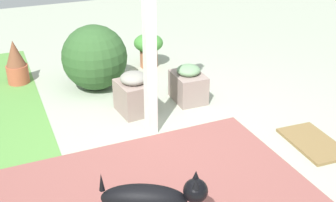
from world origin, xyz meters
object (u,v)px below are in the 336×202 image
at_px(porch_pillar, 149,19).
at_px(round_shrub, 95,57).
at_px(terracotta_pot_broad, 149,47).
at_px(stone_planter_nearest, 188,84).
at_px(stone_planter_near, 134,94).
at_px(terracotta_pot_spiky, 16,63).
at_px(doormat, 313,143).
at_px(dog, 152,199).

distance_m(porch_pillar, round_shrub, 1.48).
distance_m(porch_pillar, terracotta_pot_broad, 1.94).
height_order(stone_planter_nearest, terracotta_pot_broad, terracotta_pot_broad).
relative_size(stone_planter_near, terracotta_pot_broad, 1.02).
xyz_separation_m(stone_planter_near, terracotta_pot_spiky, (1.31, 1.07, 0.05)).
relative_size(round_shrub, doormat, 1.19).
relative_size(terracotta_pot_broad, dog, 0.65).
relative_size(stone_planter_nearest, round_shrub, 0.56).
relative_size(stone_planter_near, doormat, 0.71).
xyz_separation_m(round_shrub, terracotta_pot_spiky, (0.52, 0.86, -0.13)).
bearing_deg(dog, stone_planter_near, -15.61).
height_order(stone_planter_nearest, terracotta_pot_spiky, terracotta_pot_spiky).
bearing_deg(terracotta_pot_broad, porch_pillar, 159.58).
bearing_deg(stone_planter_near, porch_pillar, -178.79).
xyz_separation_m(porch_pillar, dog, (-1.28, 0.50, -0.85)).
distance_m(stone_planter_near, round_shrub, 0.83).
bearing_deg(doormat, terracotta_pot_broad, 16.20).
xyz_separation_m(stone_planter_near, terracotta_pot_broad, (1.17, -0.62, 0.06)).
distance_m(round_shrub, terracotta_pot_broad, 0.92).
xyz_separation_m(round_shrub, doormat, (-2.08, -1.55, -0.37)).
bearing_deg(dog, stone_planter_nearest, -32.80).
xyz_separation_m(terracotta_pot_broad, doormat, (-2.46, -0.72, -0.26)).
distance_m(round_shrub, dog, 2.55).
relative_size(stone_planter_nearest, doormat, 0.67).
height_order(terracotta_pot_broad, terracotta_pot_spiky, terracotta_pot_spiky).
xyz_separation_m(porch_pillar, round_shrub, (1.25, 0.22, -0.76)).
height_order(terracotta_pot_broad, dog, dog).
relative_size(terracotta_pot_broad, doormat, 0.70).
bearing_deg(doormat, porch_pillar, 57.85).
bearing_deg(stone_planter_near, terracotta_pot_spiky, 39.38).
relative_size(stone_planter_near, round_shrub, 0.60).
bearing_deg(terracotta_pot_spiky, terracotta_pot_broad, -94.74).
bearing_deg(round_shrub, dog, 173.81).
bearing_deg(dog, doormat, -76.06).
xyz_separation_m(round_shrub, terracotta_pot_broad, (0.38, -0.83, -0.11)).
bearing_deg(round_shrub, doormat, -143.37).
height_order(porch_pillar, terracotta_pot_broad, porch_pillar).
distance_m(stone_planter_near, terracotta_pot_broad, 1.32).
height_order(terracotta_pot_broad, doormat, terracotta_pot_broad).
xyz_separation_m(terracotta_pot_spiky, doormat, (-2.60, -2.40, -0.25)).
bearing_deg(stone_planter_nearest, round_shrub, 48.95).
bearing_deg(terracotta_pot_spiky, doormat, -137.25).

